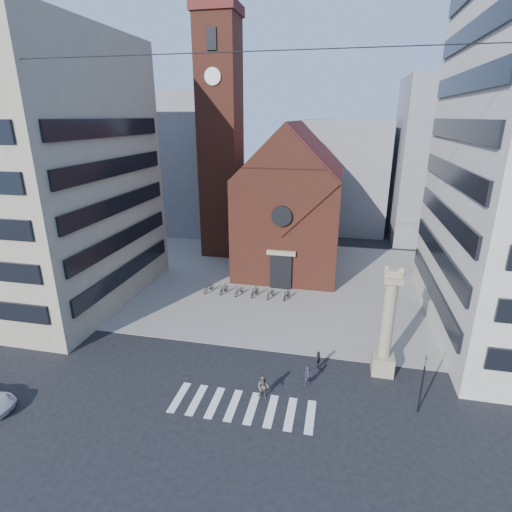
# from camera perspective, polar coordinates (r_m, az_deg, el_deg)

# --- Properties ---
(ground) EXTENTS (120.00, 120.00, 0.00)m
(ground) POSITION_cam_1_polar(r_m,az_deg,el_deg) (31.12, -1.56, -17.10)
(ground) COLOR black
(ground) RESTS_ON ground
(piazza) EXTENTS (46.00, 30.00, 0.05)m
(piazza) POSITION_cam_1_polar(r_m,az_deg,el_deg) (47.45, 3.91, -3.62)
(piazza) COLOR gray
(piazza) RESTS_ON ground
(zebra_crossing) EXTENTS (10.20, 3.20, 0.01)m
(zebra_crossing) POSITION_cam_1_polar(r_m,az_deg,el_deg) (28.72, -1.94, -20.70)
(zebra_crossing) COLOR white
(zebra_crossing) RESTS_ON ground
(church) EXTENTS (12.00, 16.65, 18.00)m
(church) POSITION_cam_1_polar(r_m,az_deg,el_deg) (50.80, 5.14, 7.32)
(church) COLOR brown
(church) RESTS_ON ground
(campanile) EXTENTS (5.50, 5.50, 31.20)m
(campanile) POSITION_cam_1_polar(r_m,az_deg,el_deg) (54.78, -5.05, 16.37)
(campanile) COLOR brown
(campanile) RESTS_ON ground
(building_left) EXTENTS (18.00, 20.00, 26.00)m
(building_left) POSITION_cam_1_polar(r_m,az_deg,el_deg) (45.96, -29.28, 10.06)
(building_left) COLOR tan
(building_left) RESTS_ON ground
(bg_block_left) EXTENTS (16.00, 14.00, 22.00)m
(bg_block_left) POSITION_cam_1_polar(r_m,az_deg,el_deg) (69.79, -10.03, 12.88)
(bg_block_left) COLOR gray
(bg_block_left) RESTS_ON ground
(bg_block_mid) EXTENTS (14.00, 12.00, 18.00)m
(bg_block_mid) POSITION_cam_1_polar(r_m,az_deg,el_deg) (69.94, 12.30, 11.09)
(bg_block_mid) COLOR gray
(bg_block_mid) RESTS_ON ground
(bg_block_right) EXTENTS (16.00, 14.00, 24.00)m
(bg_block_right) POSITION_cam_1_polar(r_m,az_deg,el_deg) (68.48, 26.24, 11.96)
(bg_block_right) COLOR gray
(bg_block_right) RESTS_ON ground
(lion_column) EXTENTS (1.63, 1.60, 8.68)m
(lion_column) POSITION_cam_1_polar(r_m,az_deg,el_deg) (31.39, 18.13, -10.32)
(lion_column) COLOR gray
(lion_column) RESTS_ON ground
(traffic_light) EXTENTS (0.13, 0.16, 4.30)m
(traffic_light) POSITION_cam_1_polar(r_m,az_deg,el_deg) (28.96, 22.65, -16.36)
(traffic_light) COLOR black
(traffic_light) RESTS_ON ground
(pedestrian_0) EXTENTS (0.67, 0.64, 1.54)m
(pedestrian_0) POSITION_cam_1_polar(r_m,az_deg,el_deg) (30.27, 7.43, -16.67)
(pedestrian_0) COLOR #2B2736
(pedestrian_0) RESTS_ON ground
(pedestrian_1) EXTENTS (0.94, 0.79, 1.75)m
(pedestrian_1) POSITION_cam_1_polar(r_m,az_deg,el_deg) (28.89, 1.04, -18.21)
(pedestrian_1) COLOR #584F46
(pedestrian_1) RESTS_ON ground
(pedestrian_2) EXTENTS (0.51, 0.96, 1.56)m
(pedestrian_2) POSITION_cam_1_polar(r_m,az_deg,el_deg) (31.98, 8.86, -14.54)
(pedestrian_2) COLOR #29272F
(pedestrian_2) RESTS_ON ground
(scooter_0) EXTENTS (1.13, 1.98, 0.98)m
(scooter_0) POSITION_cam_1_polar(r_m,az_deg,el_deg) (44.57, -6.75, -4.55)
(scooter_0) COLOR black
(scooter_0) RESTS_ON piazza
(scooter_1) EXTENTS (0.98, 1.89, 1.09)m
(scooter_1) POSITION_cam_1_polar(r_m,az_deg,el_deg) (44.05, -4.60, -4.70)
(scooter_1) COLOR black
(scooter_1) RESTS_ON piazza
(scooter_2) EXTENTS (1.13, 1.98, 0.98)m
(scooter_2) POSITION_cam_1_polar(r_m,az_deg,el_deg) (43.63, -2.41, -4.97)
(scooter_2) COLOR black
(scooter_2) RESTS_ON piazza
(scooter_3) EXTENTS (0.98, 1.89, 1.09)m
(scooter_3) POSITION_cam_1_polar(r_m,az_deg,el_deg) (43.23, -0.17, -5.11)
(scooter_3) COLOR black
(scooter_3) RESTS_ON piazza
(scooter_4) EXTENTS (1.13, 1.98, 0.98)m
(scooter_4) POSITION_cam_1_polar(r_m,az_deg,el_deg) (42.95, 2.11, -5.38)
(scooter_4) COLOR black
(scooter_4) RESTS_ON piazza
(scooter_5) EXTENTS (0.98, 1.89, 1.09)m
(scooter_5) POSITION_cam_1_polar(r_m,az_deg,el_deg) (42.69, 4.41, -5.51)
(scooter_5) COLOR black
(scooter_5) RESTS_ON piazza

